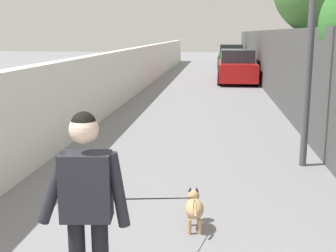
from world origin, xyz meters
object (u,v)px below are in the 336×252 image
object	(u,v)px
car_near	(237,67)
car_far	(231,57)
person_skateboarder	(87,200)
dog	(194,207)

from	to	relation	value
car_near	car_far	size ratio (longest dim) A/B	1.06
person_skateboarder	car_far	distance (m)	28.04
dog	car_near	world-z (taller)	car_near
dog	car_near	size ratio (longest dim) A/B	0.50
dog	person_skateboarder	bearing A→B (deg)	158.53
car_near	car_far	world-z (taller)	same
person_skateboarder	car_near	distance (m)	18.21
car_near	dog	bearing A→B (deg)	175.87
person_skateboarder	car_near	size ratio (longest dim) A/B	0.38
person_skateboarder	car_near	world-z (taller)	person_skateboarder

